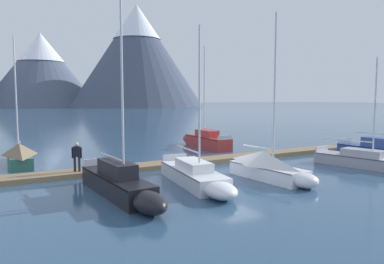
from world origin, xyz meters
name	(u,v)px	position (x,y,z in m)	size (l,w,h in m)	color
ground_plane	(237,173)	(0.00, 0.00, 0.00)	(700.00, 700.00, 0.00)	#2D4C6B
mountain_central_massif	(41,69)	(6.60, 210.58, 21.89)	(63.76, 63.76, 42.23)	#4C566B
mountain_shoulder_ridge	(137,55)	(53.10, 175.72, 28.65)	(73.18, 73.18, 55.82)	#424C60
dock	(205,161)	(0.00, 4.00, 0.14)	(27.70, 2.98, 0.30)	#846B4C
sailboat_nearest_berth	(19,154)	(-11.62, 8.99, 0.74)	(1.71, 6.18, 8.72)	#336B56
sailboat_second_berth	(121,184)	(-7.76, -2.08, 0.63)	(2.05, 7.69, 9.36)	black
sailboat_mid_dock_port	(197,176)	(-3.65, -1.67, 0.51)	(2.24, 7.36, 8.07)	white
sailboat_mid_dock_starboard	(269,166)	(0.62, -2.20, 0.75)	(2.24, 5.73, 9.03)	silver
sailboat_far_berth	(204,140)	(3.83, 11.03, 0.67)	(1.68, 7.26, 9.18)	#B2332D
sailboat_outer_slip	(366,160)	(8.54, -2.32, 0.48)	(3.18, 6.73, 7.08)	#93939E
person_on_dock	(77,155)	(-8.76, 3.41, 1.26)	(0.54, 0.36, 1.69)	#232328
mooring_buoy_channel_marker	(381,149)	(16.29, 2.15, 0.20)	(0.40, 0.40, 0.48)	orange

